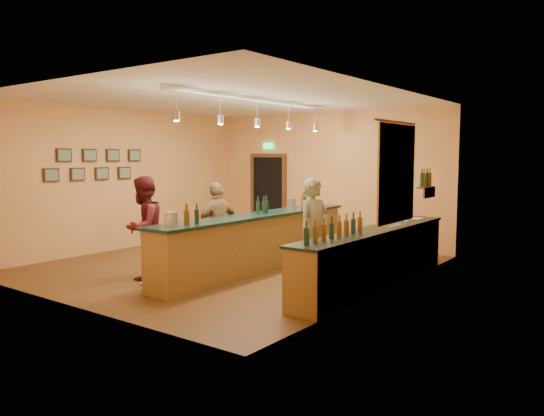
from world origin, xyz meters
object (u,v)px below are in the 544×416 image
Objects in this scene: customer_a at (143,228)px; bar_stool at (365,242)px; customer_b at (218,226)px; bartender at (314,231)px; back_counter at (374,256)px; tasting_bar at (257,238)px.

bar_stool is (2.75, 2.97, -0.37)m from customer_a.
bartender is at bearing 104.78° from customer_b.
bartender is 1.59m from bar_stool.
bar_stool is at bearing 123.75° from back_counter.
customer_b is at bearing 139.50° from customer_a.
bar_stool is at bearing 119.11° from customer_a.
bar_stool is (1.61, 1.23, -0.08)m from tasting_bar.
customer_a is 2.66× the size of bar_stool.
bartender is 0.99× the size of customer_a.
tasting_bar is 1.51m from bartender.
bar_stool is (-0.70, 1.05, 0.04)m from back_counter.
customer_a reaches higher than bar_stool.
customer_b is at bearing -143.09° from bar_stool.
bartender reaches higher than tasting_bar.
bartender is at bearing -95.95° from bar_stool.
customer_a is at bearing -11.05° from customer_b.
customer_a is (-3.45, -1.92, 0.41)m from back_counter.
back_counter is 1.26m from bar_stool.
back_counter is at bearing -56.25° from bar_stool.
bar_stool is (2.21, 1.66, -0.30)m from customer_b.
customer_a is (-1.14, -1.74, 0.29)m from tasting_bar.
customer_a is 1.42m from customer_b.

